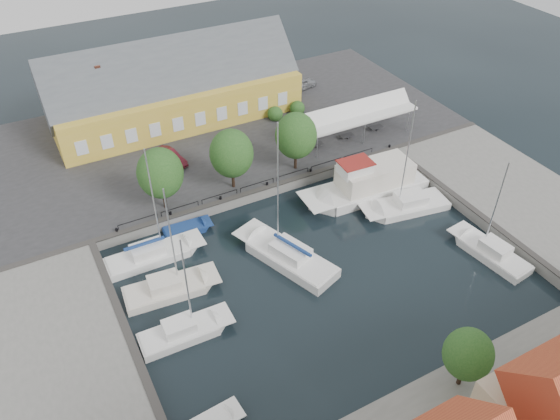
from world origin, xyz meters
name	(u,v)px	position (x,y,z in m)	size (l,w,h in m)	color
ground	(313,262)	(0.00, 0.00, 0.00)	(140.00, 140.00, 0.00)	black
north_quay	(210,136)	(0.00, 23.00, 0.50)	(56.00, 26.00, 1.00)	#2D2D30
west_quay	(51,380)	(-22.00, -2.00, 0.50)	(12.00, 24.00, 1.00)	slate
east_quay	(516,197)	(22.00, -2.00, 0.50)	(12.00, 24.00, 1.00)	slate
quay_edge_fittings	(287,221)	(0.02, 4.75, 1.06)	(56.00, 24.72, 0.40)	#383533
warehouse	(169,91)	(-2.60, 28.36, 4.43)	(28.56, 14.00, 9.55)	gold
tent_canopy	(356,115)	(14.00, 14.50, 3.68)	(14.00, 4.00, 2.83)	white
quay_trees	(231,153)	(-2.00, 12.00, 4.88)	(18.20, 4.20, 6.30)	black
car_silver	(301,84)	(14.72, 27.75, 1.75)	(1.77, 4.39, 1.50)	#9B9DA2
car_red	(169,157)	(-6.13, 19.02, 1.71)	(1.51, 4.34, 1.43)	#5B1420
center_sailboat	(287,257)	(-1.89, 1.20, 0.36)	(6.21, 10.37, 13.68)	white
trawler	(368,185)	(9.94, 5.97, 1.02)	(13.46, 4.62, 5.00)	white
east_boat_a	(406,207)	(11.72, 2.10, 0.26)	(9.04, 4.28, 12.29)	white
east_boat_c	(490,254)	(13.97, -6.60, 0.26)	(3.31, 7.86, 9.89)	white
west_boat_a	(153,256)	(-11.99, 6.83, 0.27)	(8.74, 2.55, 11.48)	white
west_boat_b	(170,290)	(-12.02, 2.39, 0.26)	(8.00, 3.33, 10.72)	silver
west_boat_c	(184,333)	(-12.52, -2.33, 0.26)	(7.24, 2.48, 9.85)	white
launch_nw	(187,230)	(-8.10, 8.97, 0.09)	(4.61, 2.03, 0.88)	navy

